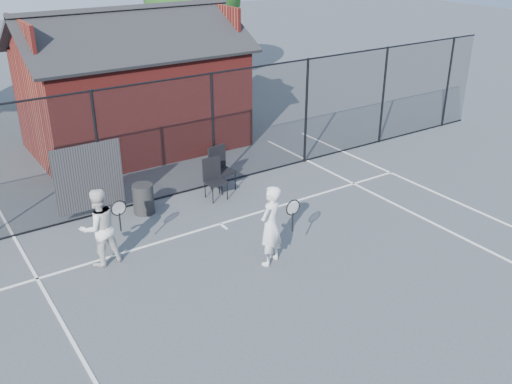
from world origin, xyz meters
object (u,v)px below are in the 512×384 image
player_front (271,226)px  waste_bin (143,199)px  chair_right (223,170)px  clubhouse (133,95)px  chair_left (216,180)px  player_back (99,227)px

player_front → waste_bin: 3.75m
chair_right → waste_bin: 2.25m
clubhouse → player_front: bearing=-93.5°
chair_left → player_back: bearing=-157.3°
player_back → chair_left: player_back is taller
chair_right → waste_bin: (-2.24, -0.09, -0.20)m
player_back → chair_right: (3.84, 1.73, -0.26)m
player_front → chair_left: 3.30m
player_front → clubhouse: bearing=86.5°
clubhouse → player_front: 8.05m
player_front → player_back: 3.39m
player_back → chair_right: 4.22m
clubhouse → waste_bin: size_ratio=8.96×
clubhouse → chair_left: bearing=-88.8°
player_front → chair_left: player_front is taller
chair_right → player_back: bearing=-164.9°
clubhouse → chair_left: clubhouse is taller
chair_left → chair_right: size_ratio=0.91×
clubhouse → player_back: bearing=-118.5°
chair_left → chair_right: chair_right is taller
player_front → waste_bin: player_front is taller
clubhouse → player_front: size_ratio=3.83×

